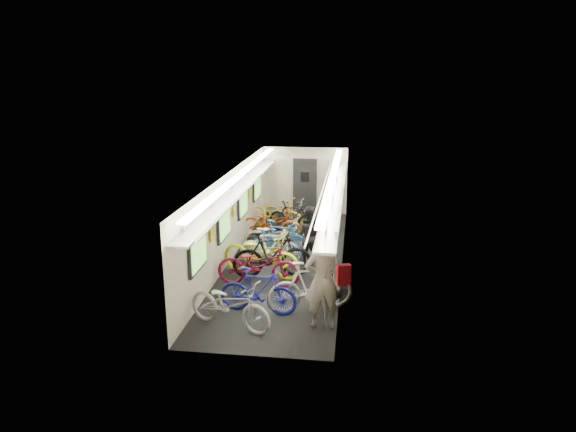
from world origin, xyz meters
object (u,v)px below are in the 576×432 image
(bicycle_0, at_px, (230,304))
(bicycle_1, at_px, (258,291))
(passenger_near, at_px, (323,281))
(passenger_mid, at_px, (309,235))
(backpack, at_px, (343,274))

(bicycle_0, height_order, bicycle_1, bicycle_1)
(passenger_near, xyz_separation_m, passenger_mid, (-0.56, 3.46, -0.17))
(bicycle_0, height_order, passenger_mid, passenger_mid)
(bicycle_1, bearing_deg, bicycle_0, 155.68)
(bicycle_1, distance_m, passenger_mid, 3.14)
(passenger_near, distance_m, passenger_mid, 3.51)
(bicycle_1, xyz_separation_m, passenger_near, (1.36, -0.44, 0.47))
(passenger_mid, relative_size, backpack, 4.22)
(passenger_near, bearing_deg, bicycle_1, -27.91)
(bicycle_1, bearing_deg, passenger_mid, -7.88)
(passenger_mid, bearing_deg, bicycle_0, 88.65)
(bicycle_1, distance_m, backpack, 2.10)
(bicycle_1, bearing_deg, backpack, -108.00)
(bicycle_0, xyz_separation_m, backpack, (2.20, -0.12, 0.79))
(bicycle_1, xyz_separation_m, passenger_mid, (0.80, 3.02, 0.30))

